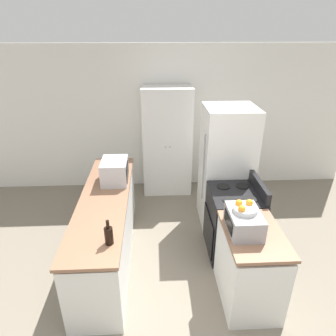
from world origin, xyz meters
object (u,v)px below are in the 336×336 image
pantry_cabinet (167,142)px  toaster_oven (244,221)px  stove (233,222)px  wine_bottle (109,235)px  fruit_bowl (245,208)px  refrigerator (226,167)px  microwave (115,171)px

pantry_cabinet → toaster_oven: size_ratio=4.23×
stove → wine_bottle: 1.83m
toaster_oven → fruit_bowl: size_ratio=1.86×
refrigerator → fruit_bowl: refrigerator is taller
pantry_cabinet → wine_bottle: bearing=-104.7°
refrigerator → fruit_bowl: size_ratio=7.47×
toaster_oven → microwave: bearing=140.7°
refrigerator → fruit_bowl: bearing=-96.7°
toaster_oven → fruit_bowl: (-0.00, 0.02, 0.15)m
stove → toaster_oven: size_ratio=2.35×
refrigerator → wine_bottle: bearing=-132.9°
microwave → stove: bearing=-14.6°
pantry_cabinet → fruit_bowl: (0.66, -2.50, 0.21)m
microwave → wine_bottle: size_ratio=1.67×
wine_bottle → toaster_oven: wine_bottle is taller
wine_bottle → fruit_bowl: size_ratio=1.09×
pantry_cabinet → fruit_bowl: size_ratio=7.86×
microwave → wine_bottle: bearing=-86.6°
microwave → toaster_oven: microwave is taller
refrigerator → toaster_oven: (-0.17, -1.52, 0.11)m
stove → refrigerator: refrigerator is taller
toaster_oven → fruit_bowl: fruit_bowl is taller
microwave → fruit_bowl: bearing=-38.9°
fruit_bowl → wine_bottle: bearing=-173.7°
stove → toaster_oven: 0.96m
wine_bottle → toaster_oven: (1.36, 0.13, 0.02)m
stove → fruit_bowl: size_ratio=4.36×
stove → toaster_oven: bearing=-99.8°
wine_bottle → toaster_oven: size_ratio=0.59×
pantry_cabinet → refrigerator: bearing=-49.9°
stove → refrigerator: bearing=86.9°
refrigerator → stove: bearing=-93.1°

